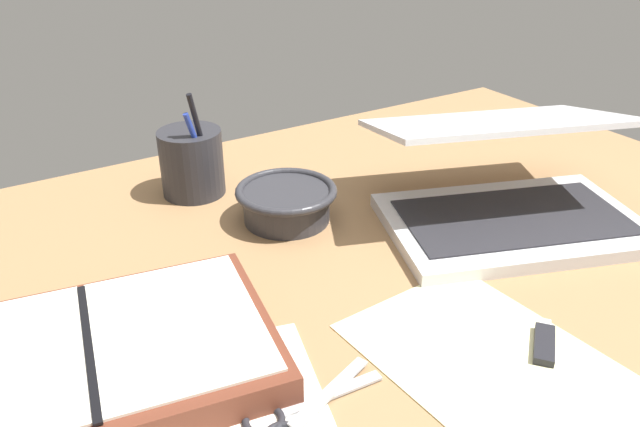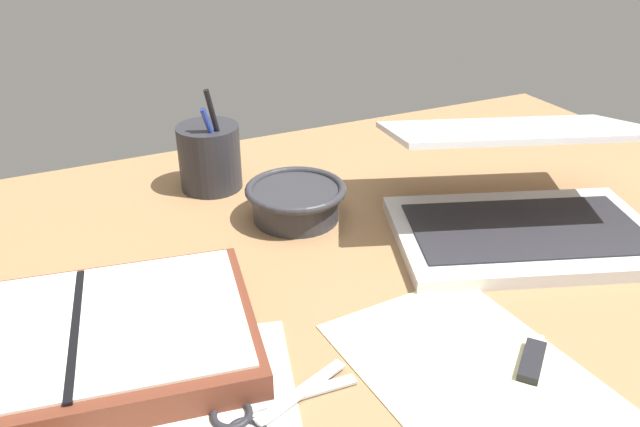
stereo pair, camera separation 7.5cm
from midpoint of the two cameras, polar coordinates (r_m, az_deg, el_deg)
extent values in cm
cube|color=#936D47|center=(75.84, 0.71, -6.81)|extent=(140.00, 100.00, 2.00)
cube|color=silver|center=(88.33, 14.91, -0.95)|extent=(39.66, 32.26, 1.80)
cube|color=#232328|center=(87.86, 14.99, -0.37)|extent=(33.71, 25.09, 0.24)
cube|color=silver|center=(90.59, 13.53, 8.05)|extent=(39.53, 31.90, 5.72)
cube|color=navy|center=(90.23, 13.64, 7.88)|extent=(36.19, 28.86, 4.76)
cylinder|color=#2D2D33|center=(87.69, -5.32, 0.74)|extent=(12.08, 12.08, 4.53)
torus|color=#2D2D33|center=(86.68, -5.38, 2.07)|extent=(14.21, 14.21, 1.14)
cylinder|color=#28282D|center=(96.64, -13.84, 4.50)|extent=(9.47, 9.47, 10.00)
cylinder|color=black|center=(93.39, -13.02, 6.30)|extent=(3.85, 2.15, 15.52)
cylinder|color=#233899|center=(93.59, -13.19, 5.45)|extent=(4.28, 1.55, 12.74)
cube|color=brown|center=(66.73, -23.35, -12.31)|extent=(38.09, 28.23, 3.34)
cube|color=silver|center=(65.34, -16.29, -9.80)|extent=(19.32, 23.14, 0.30)
cube|color=black|center=(65.54, -23.68, -10.99)|extent=(4.18, 20.64, 0.30)
cube|color=#B7B7BC|center=(60.02, -2.81, -16.11)|extent=(10.60, 4.96, 0.30)
cube|color=#B7B7BC|center=(60.23, -2.80, -16.32)|extent=(10.93, 1.83, 0.30)
torus|color=#232328|center=(58.58, -9.04, -18.33)|extent=(3.90, 3.90, 0.70)
cube|color=#F4EFB2|center=(65.04, 12.42, -13.32)|extent=(21.69, 29.60, 0.16)
cube|color=black|center=(67.78, 16.83, -11.55)|extent=(5.90, 5.36, 1.00)
cube|color=silver|center=(70.64, 17.02, -9.75)|extent=(1.69, 1.69, 0.60)
camera|label=1|loc=(0.04, -92.86, -1.53)|focal=35.00mm
camera|label=2|loc=(0.04, 87.14, 1.53)|focal=35.00mm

